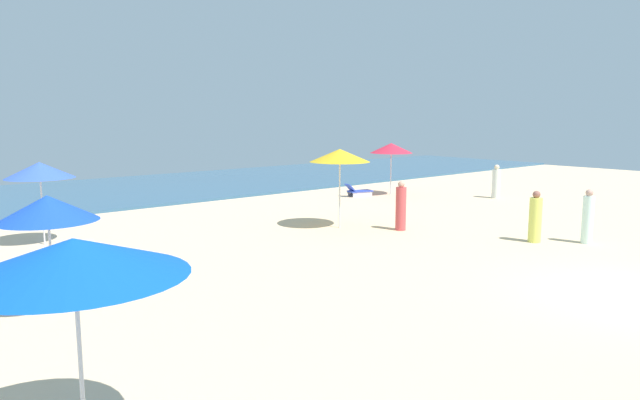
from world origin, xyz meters
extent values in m
cube|color=#325D7E|center=(0.00, 24.11, 0.06)|extent=(60.00, 11.79, 0.12)
cylinder|color=silver|center=(-8.08, 13.79, 1.00)|extent=(0.05, 0.05, 2.00)
cone|color=blue|center=(-8.08, 13.79, 2.24)|extent=(1.96, 1.96, 0.48)
cylinder|color=silver|center=(0.39, 9.90, 1.14)|extent=(0.05, 0.05, 2.28)
cone|color=gold|center=(0.39, 9.90, 2.49)|extent=(2.06, 2.06, 0.44)
cylinder|color=silver|center=(7.86, 14.33, 1.02)|extent=(0.05, 0.05, 2.04)
cone|color=red|center=(7.86, 14.33, 2.28)|extent=(2.05, 2.05, 0.48)
cube|color=silver|center=(6.39, 14.77, 0.11)|extent=(1.02, 0.30, 0.21)
cube|color=silver|center=(6.51, 15.24, 0.11)|extent=(1.02, 0.30, 0.21)
cube|color=#3049B8|center=(6.45, 15.00, 0.24)|extent=(1.27, 0.84, 0.06)
cube|color=#3049B8|center=(5.94, 15.14, 0.43)|extent=(0.51, 0.62, 0.40)
cylinder|color=silver|center=(-9.74, 7.16, 0.92)|extent=(0.05, 0.05, 1.84)
cone|color=blue|center=(-9.74, 7.16, 2.09)|extent=(1.87, 1.87, 0.50)
cylinder|color=silver|center=(-10.97, 1.81, 1.07)|extent=(0.05, 0.05, 2.14)
cone|color=blue|center=(-10.97, 1.81, 2.34)|extent=(2.45, 2.45, 0.42)
cylinder|color=silver|center=(10.79, 10.38, 0.67)|extent=(0.45, 0.45, 1.35)
sphere|color=beige|center=(10.79, 10.38, 1.45)|extent=(0.24, 0.24, 0.24)
cylinder|color=#D3494B|center=(1.65, 8.24, 0.73)|extent=(0.48, 0.48, 1.46)
sphere|color=tan|center=(1.65, 8.24, 1.56)|extent=(0.22, 0.22, 0.22)
cylinder|color=white|center=(4.38, 3.21, 0.72)|extent=(0.39, 0.39, 1.44)
sphere|color=tan|center=(4.38, 3.21, 1.54)|extent=(0.22, 0.22, 0.22)
cylinder|color=#E6EA61|center=(3.35, 4.33, 0.68)|extent=(0.48, 0.48, 1.37)
sphere|color=#955D4E|center=(3.35, 4.33, 1.47)|extent=(0.23, 0.23, 0.23)
cube|color=white|center=(-7.61, 11.75, 0.18)|extent=(0.60, 0.43, 0.37)
camera|label=1|loc=(-12.90, -4.43, 3.84)|focal=32.35mm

